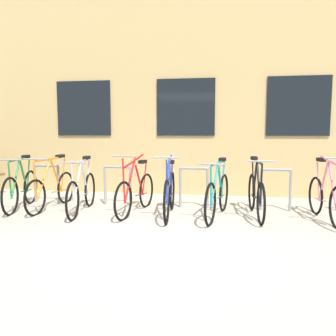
{
  "coord_description": "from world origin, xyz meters",
  "views": [
    {
      "loc": [
        0.83,
        -4.44,
        1.46
      ],
      "look_at": [
        -0.14,
        1.6,
        0.79
      ],
      "focal_mm": 36.25,
      "sensor_mm": 36.0,
      "label": 1
    }
  ],
  "objects_px": {
    "bicycle_green": "(21,189)",
    "bicycle_teal": "(218,195)",
    "bicycle_red": "(136,192)",
    "bicycle_black": "(256,194)",
    "bicycle_blue": "(170,193)",
    "bicycle_orange": "(52,189)",
    "bicycle_silver": "(82,192)",
    "bicycle_pink": "(326,198)"
  },
  "relations": [
    {
      "from": "bicycle_blue",
      "to": "bicycle_orange",
      "type": "bearing_deg",
      "value": 175.35
    },
    {
      "from": "bicycle_blue",
      "to": "bicycle_orange",
      "type": "xyz_separation_m",
      "value": [
        -2.28,
        0.19,
        -0.02
      ]
    },
    {
      "from": "bicycle_silver",
      "to": "bicycle_red",
      "type": "bearing_deg",
      "value": 6.65
    },
    {
      "from": "bicycle_red",
      "to": "bicycle_green",
      "type": "bearing_deg",
      "value": -179.74
    },
    {
      "from": "bicycle_pink",
      "to": "bicycle_orange",
      "type": "xyz_separation_m",
      "value": [
        -4.84,
        0.12,
        -0.01
      ]
    },
    {
      "from": "bicycle_silver",
      "to": "bicycle_green",
      "type": "relative_size",
      "value": 1.06
    },
    {
      "from": "bicycle_red",
      "to": "bicycle_black",
      "type": "relative_size",
      "value": 0.99
    },
    {
      "from": "bicycle_red",
      "to": "bicycle_black",
      "type": "bearing_deg",
      "value": 2.86
    },
    {
      "from": "bicycle_silver",
      "to": "bicycle_orange",
      "type": "bearing_deg",
      "value": 163.49
    },
    {
      "from": "bicycle_blue",
      "to": "bicycle_teal",
      "type": "bearing_deg",
      "value": 1.54
    },
    {
      "from": "bicycle_silver",
      "to": "bicycle_orange",
      "type": "xyz_separation_m",
      "value": [
        -0.69,
        0.2,
        -0.0
      ]
    },
    {
      "from": "bicycle_pink",
      "to": "bicycle_teal",
      "type": "height_order",
      "value": "bicycle_pink"
    },
    {
      "from": "bicycle_silver",
      "to": "bicycle_orange",
      "type": "distance_m",
      "value": 0.72
    },
    {
      "from": "bicycle_pink",
      "to": "bicycle_silver",
      "type": "bearing_deg",
      "value": -178.81
    },
    {
      "from": "bicycle_red",
      "to": "bicycle_black",
      "type": "distance_m",
      "value": 2.1
    },
    {
      "from": "bicycle_green",
      "to": "bicycle_teal",
      "type": "xyz_separation_m",
      "value": [
        3.66,
        -0.06,
        0.0
      ]
    },
    {
      "from": "bicycle_red",
      "to": "bicycle_blue",
      "type": "bearing_deg",
      "value": -8.48
    },
    {
      "from": "bicycle_silver",
      "to": "bicycle_green",
      "type": "height_order",
      "value": "same"
    },
    {
      "from": "bicycle_blue",
      "to": "bicycle_red",
      "type": "height_order",
      "value": "bicycle_red"
    },
    {
      "from": "bicycle_pink",
      "to": "bicycle_teal",
      "type": "bearing_deg",
      "value": -178.53
    },
    {
      "from": "bicycle_black",
      "to": "bicycle_orange",
      "type": "xyz_separation_m",
      "value": [
        -3.75,
        -0.01,
        -0.01
      ]
    },
    {
      "from": "bicycle_red",
      "to": "bicycle_black",
      "type": "height_order",
      "value": "bicycle_red"
    },
    {
      "from": "bicycle_black",
      "to": "bicycle_orange",
      "type": "relative_size",
      "value": 0.99
    },
    {
      "from": "bicycle_blue",
      "to": "bicycle_teal",
      "type": "distance_m",
      "value": 0.82
    },
    {
      "from": "bicycle_orange",
      "to": "bicycle_teal",
      "type": "relative_size",
      "value": 1.01
    },
    {
      "from": "bicycle_black",
      "to": "bicycle_orange",
      "type": "distance_m",
      "value": 3.75
    },
    {
      "from": "bicycle_pink",
      "to": "bicycle_orange",
      "type": "relative_size",
      "value": 0.96
    },
    {
      "from": "bicycle_red",
      "to": "bicycle_teal",
      "type": "height_order",
      "value": "bicycle_red"
    },
    {
      "from": "bicycle_black",
      "to": "bicycle_green",
      "type": "bearing_deg",
      "value": -178.48
    },
    {
      "from": "bicycle_blue",
      "to": "bicycle_pink",
      "type": "xyz_separation_m",
      "value": [
        2.56,
        0.07,
        -0.01
      ]
    },
    {
      "from": "bicycle_blue",
      "to": "bicycle_silver",
      "type": "xyz_separation_m",
      "value": [
        -1.59,
        -0.02,
        -0.02
      ]
    },
    {
      "from": "bicycle_blue",
      "to": "bicycle_green",
      "type": "distance_m",
      "value": 2.84
    },
    {
      "from": "bicycle_red",
      "to": "bicycle_orange",
      "type": "height_order",
      "value": "bicycle_red"
    },
    {
      "from": "bicycle_silver",
      "to": "bicycle_black",
      "type": "distance_m",
      "value": 3.06
    },
    {
      "from": "bicycle_orange",
      "to": "bicycle_blue",
      "type": "bearing_deg",
      "value": -4.65
    },
    {
      "from": "bicycle_silver",
      "to": "bicycle_green",
      "type": "distance_m",
      "value": 1.26
    },
    {
      "from": "bicycle_green",
      "to": "bicycle_teal",
      "type": "relative_size",
      "value": 0.95
    },
    {
      "from": "bicycle_red",
      "to": "bicycle_teal",
      "type": "distance_m",
      "value": 1.45
    },
    {
      "from": "bicycle_green",
      "to": "bicycle_orange",
      "type": "xyz_separation_m",
      "value": [
        0.56,
        0.1,
        -0.01
      ]
    },
    {
      "from": "bicycle_pink",
      "to": "bicycle_red",
      "type": "xyz_separation_m",
      "value": [
        -3.19,
        0.03,
        -0.01
      ]
    },
    {
      "from": "bicycle_black",
      "to": "bicycle_teal",
      "type": "relative_size",
      "value": 0.99
    },
    {
      "from": "bicycle_blue",
      "to": "bicycle_pink",
      "type": "distance_m",
      "value": 2.56
    }
  ]
}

